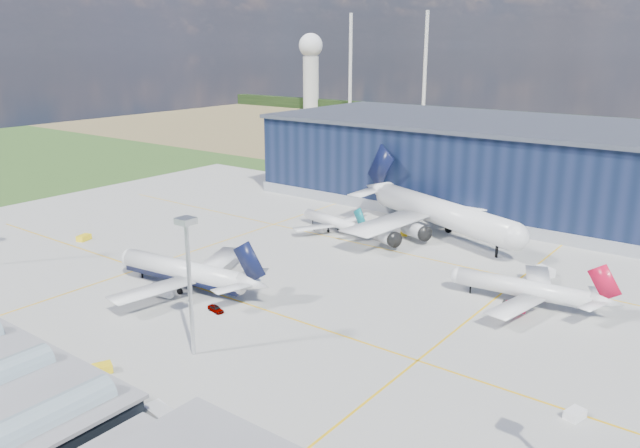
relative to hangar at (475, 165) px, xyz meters
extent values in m
plane|color=#2A541F|center=(-2.81, -94.80, -11.62)|extent=(600.00, 600.00, 0.00)
cube|color=#ABABA6|center=(-2.81, -84.80, -11.59)|extent=(220.00, 160.00, 0.06)
cube|color=yellow|center=(-2.81, -104.80, -11.54)|extent=(180.00, 0.40, 0.02)
cube|color=yellow|center=(-2.81, -59.80, -11.54)|extent=(180.00, 0.40, 0.02)
cube|color=yellow|center=(-32.81, -84.80, -11.54)|extent=(0.40, 120.00, 0.02)
cube|color=yellow|center=(37.19, -84.80, -11.54)|extent=(0.40, 120.00, 0.02)
cube|color=olive|center=(-2.81, 125.20, -11.62)|extent=(600.00, 220.00, 0.01)
cube|color=black|center=(-2.81, 205.20, -7.62)|extent=(600.00, 8.00, 8.00)
cylinder|color=silver|center=(-182.81, 195.20, 23.38)|extent=(2.40, 2.40, 70.00)
cylinder|color=silver|center=(-122.81, 195.20, 23.38)|extent=(2.40, 2.40, 70.00)
cylinder|color=silver|center=(-222.81, 200.20, 8.38)|extent=(12.00, 12.00, 40.00)
sphere|color=white|center=(-222.81, 200.20, 36.38)|extent=(18.00, 18.00, 18.00)
cube|color=black|center=(-2.81, 0.20, 0.88)|extent=(120.00, 60.00, 25.00)
cube|color=gray|center=(-2.81, 0.20, -10.02)|extent=(121.00, 61.00, 3.20)
cube|color=#444856|center=(-2.81, 0.20, 13.88)|extent=(122.00, 62.00, 1.20)
cylinder|color=#94ADB8|center=(15.19, -154.80, -5.22)|extent=(4.40, 18.00, 4.40)
cylinder|color=silver|center=(7.19, -124.80, -0.62)|extent=(0.70, 0.70, 22.00)
cube|color=silver|center=(7.19, -124.80, 10.88)|extent=(2.60, 2.60, 1.00)
cube|color=yellow|center=(-61.80, -100.34, -10.89)|extent=(3.03, 3.95, 1.45)
cube|color=yellow|center=(0.47, -137.46, -10.92)|extent=(3.27, 3.81, 1.39)
cube|color=white|center=(19.04, -140.80, -10.39)|extent=(5.91, 3.22, 2.45)
cube|color=white|center=(61.65, -106.13, -10.99)|extent=(2.60, 3.27, 1.25)
cube|color=white|center=(40.71, -54.20, -10.66)|extent=(4.61, 3.56, 1.92)
cube|color=yellow|center=(1.33, -46.56, -10.98)|extent=(2.87, 3.41, 1.27)
imported|color=#99999E|center=(-2.23, -111.00, -10.97)|extent=(4.03, 2.18, 1.30)
camera|label=1|loc=(78.69, -185.09, 36.63)|focal=35.00mm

